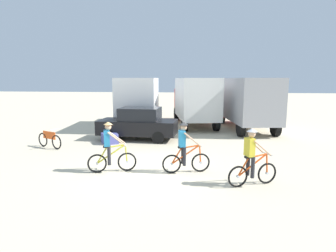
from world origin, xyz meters
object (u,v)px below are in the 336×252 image
object	(u,v)px
box_truck_avon_van	(140,100)
sedan_parked	(138,124)
box_truck_grey_hauler	(247,101)
supply_crate	(110,138)
cyclist_cowboy_hat	(185,149)
bicycle_spare	(50,140)
cyclist_near_camera	(252,159)
box_truck_white_box	(195,99)
cyclist_orange_shirt	(110,149)

from	to	relation	value
box_truck_avon_van	sedan_parked	xyz separation A→B (m)	(0.87, -4.34, -0.99)
sedan_parked	box_truck_avon_van	bearing A→B (deg)	101.33
box_truck_grey_hauler	supply_crate	world-z (taller)	box_truck_grey_hauler
cyclist_cowboy_hat	box_truck_grey_hauler	bearing A→B (deg)	69.29
box_truck_grey_hauler	bicycle_spare	distance (m)	12.07
box_truck_grey_hauler	sedan_parked	distance (m)	7.53
sedan_parked	cyclist_near_camera	bearing A→B (deg)	-51.55
sedan_parked	supply_crate	distance (m)	1.79
box_truck_avon_van	box_truck_white_box	xyz separation A→B (m)	(3.78, 0.85, 0.00)
cyclist_cowboy_hat	bicycle_spare	distance (m)	7.32
cyclist_orange_shirt	cyclist_cowboy_hat	size ratio (longest dim) A/B	1.00
sedan_parked	supply_crate	world-z (taller)	sedan_parked
box_truck_avon_van	sedan_parked	world-z (taller)	box_truck_avon_van
box_truck_avon_van	bicycle_spare	world-z (taller)	box_truck_avon_van
box_truck_avon_van	cyclist_cowboy_hat	distance (m)	10.37
cyclist_orange_shirt	bicycle_spare	xyz separation A→B (m)	(-4.07, 3.15, -0.45)
bicycle_spare	cyclist_orange_shirt	bearing A→B (deg)	-37.72
box_truck_white_box	cyclist_cowboy_hat	xyz separation A→B (m)	(-0.06, -10.47, -1.03)
box_truck_white_box	supply_crate	bearing A→B (deg)	-123.80
box_truck_grey_hauler	cyclist_cowboy_hat	world-z (taller)	box_truck_grey_hauler
box_truck_grey_hauler	supply_crate	distance (m)	9.27
box_truck_avon_van	bicycle_spare	distance (m)	7.49
cyclist_cowboy_hat	bicycle_spare	xyz separation A→B (m)	(-6.70, 2.91, -0.45)
supply_crate	box_truck_avon_van	bearing A→B (deg)	85.64
box_truck_avon_van	box_truck_grey_hauler	distance (m)	7.22
box_truck_white_box	box_truck_avon_van	bearing A→B (deg)	-167.31
cyclist_orange_shirt	supply_crate	size ratio (longest dim) A/B	2.29
box_truck_avon_van	box_truck_grey_hauler	xyz separation A→B (m)	(7.21, -0.40, 0.00)
box_truck_white_box	cyclist_cowboy_hat	size ratio (longest dim) A/B	3.88
box_truck_avon_van	cyclist_orange_shirt	distance (m)	9.97
box_truck_avon_van	box_truck_white_box	world-z (taller)	same
cyclist_near_camera	cyclist_orange_shirt	bearing A→B (deg)	170.92
box_truck_avon_van	supply_crate	size ratio (longest dim) A/B	8.76
sedan_parked	box_truck_white_box	bearing A→B (deg)	60.72
box_truck_avon_van	cyclist_near_camera	xyz separation A→B (m)	(5.85, -10.62, -1.03)
box_truck_avon_van	cyclist_near_camera	distance (m)	12.16
supply_crate	cyclist_cowboy_hat	bearing A→B (deg)	-45.45
box_truck_white_box	sedan_parked	world-z (taller)	box_truck_white_box
bicycle_spare	supply_crate	distance (m)	2.87
box_truck_grey_hauler	supply_crate	bearing A→B (deg)	-146.63
cyclist_orange_shirt	cyclist_near_camera	size ratio (longest dim) A/B	1.00
box_truck_white_box	bicycle_spare	world-z (taller)	box_truck_white_box
sedan_parked	cyclist_orange_shirt	size ratio (longest dim) A/B	2.35
box_truck_white_box	cyclist_near_camera	xyz separation A→B (m)	(2.07, -11.47, -1.03)
cyclist_cowboy_hat	supply_crate	distance (m)	5.93
sedan_parked	box_truck_grey_hauler	bearing A→B (deg)	31.90
cyclist_near_camera	bicycle_spare	world-z (taller)	cyclist_near_camera
sedan_parked	supply_crate	bearing A→B (deg)	-140.06
cyclist_orange_shirt	bicycle_spare	bearing A→B (deg)	142.28
cyclist_cowboy_hat	box_truck_white_box	bearing A→B (deg)	89.67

